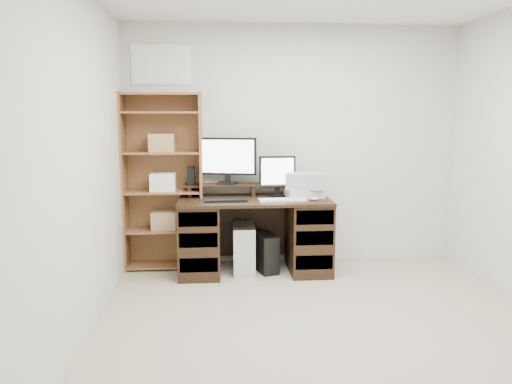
{
  "coord_description": "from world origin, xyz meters",
  "views": [
    {
      "loc": [
        -0.8,
        -3.24,
        1.59
      ],
      "look_at": [
        -0.43,
        1.43,
        0.85
      ],
      "focal_mm": 35.0,
      "sensor_mm": 36.0,
      "label": 1
    }
  ],
  "objects": [
    {
      "name": "printer",
      "position": [
        0.08,
        1.68,
        0.8
      ],
      "size": [
        0.39,
        0.31,
        0.09
      ],
      "primitive_type": "cube",
      "rotation": [
        0.0,
        0.0,
        0.1
      ],
      "color": "#BAB3A2",
      "rests_on": "desk"
    },
    {
      "name": "bookshelf",
      "position": [
        -1.35,
        1.86,
        0.92
      ],
      "size": [
        0.8,
        0.3,
        1.8
      ],
      "color": "#905B32",
      "rests_on": "ground"
    },
    {
      "name": "tower_black",
      "position": [
        -0.32,
        1.65,
        0.19
      ],
      "size": [
        0.27,
        0.42,
        0.39
      ],
      "rotation": [
        0.0,
        0.0,
        0.28
      ],
      "color": "black",
      "rests_on": "ground"
    },
    {
      "name": "room",
      "position": [
        -0.0,
        0.0,
        1.25
      ],
      "size": [
        3.54,
        4.04,
        2.54
      ],
      "color": "tan",
      "rests_on": "ground"
    },
    {
      "name": "mouse",
      "position": [
        0.15,
        1.49,
        0.77
      ],
      "size": [
        0.1,
        0.09,
        0.03
      ],
      "primitive_type": "ellipsoid",
      "rotation": [
        0.0,
        0.0,
        0.4
      ],
      "color": "white",
      "rests_on": "desk"
    },
    {
      "name": "speaker",
      "position": [
        -1.07,
        1.84,
        0.96
      ],
      "size": [
        0.08,
        0.08,
        0.18
      ],
      "primitive_type": "cube",
      "rotation": [
        0.0,
        0.0,
        -0.05
      ],
      "color": "black",
      "rests_on": "riser_shelf"
    },
    {
      "name": "monitor_wide",
      "position": [
        -0.69,
        1.88,
        1.14
      ],
      "size": [
        0.59,
        0.2,
        0.48
      ],
      "rotation": [
        0.0,
        0.0,
        -0.22
      ],
      "color": "black",
      "rests_on": "riser_shelf"
    },
    {
      "name": "keyboard_black",
      "position": [
        -0.72,
        1.5,
        0.76
      ],
      "size": [
        0.42,
        0.16,
        0.02
      ],
      "primitive_type": "cube",
      "rotation": [
        0.0,
        0.0,
        0.05
      ],
      "color": "black",
      "rests_on": "desk"
    },
    {
      "name": "monitor_small",
      "position": [
        -0.18,
        1.8,
        0.97
      ],
      "size": [
        0.38,
        0.15,
        0.41
      ],
      "rotation": [
        0.0,
        0.0,
        0.05
      ],
      "color": "black",
      "rests_on": "desk"
    },
    {
      "name": "tower_silver",
      "position": [
        -0.54,
        1.65,
        0.24
      ],
      "size": [
        0.23,
        0.49,
        0.48
      ],
      "primitive_type": "cube",
      "rotation": [
        0.0,
        0.0,
        -0.03
      ],
      "color": "silver",
      "rests_on": "ground"
    },
    {
      "name": "basket",
      "position": [
        0.08,
        1.68,
        0.92
      ],
      "size": [
        0.41,
        0.33,
        0.16
      ],
      "primitive_type": "cube",
      "rotation": [
        0.0,
        0.0,
        -0.19
      ],
      "color": "#A5AAB0",
      "rests_on": "printer"
    },
    {
      "name": "riser_shelf",
      "position": [
        -0.43,
        1.85,
        0.84
      ],
      "size": [
        1.4,
        0.22,
        0.12
      ],
      "color": "black",
      "rests_on": "desk"
    },
    {
      "name": "desk",
      "position": [
        -0.43,
        1.64,
        0.39
      ],
      "size": [
        1.5,
        0.7,
        0.75
      ],
      "color": "black",
      "rests_on": "ground"
    },
    {
      "name": "keyboard_white",
      "position": [
        -0.17,
        1.48,
        0.76
      ],
      "size": [
        0.47,
        0.17,
        0.02
      ],
      "primitive_type": "cube",
      "rotation": [
        0.0,
        0.0,
        0.07
      ],
      "color": "silver",
      "rests_on": "desk"
    }
  ]
}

